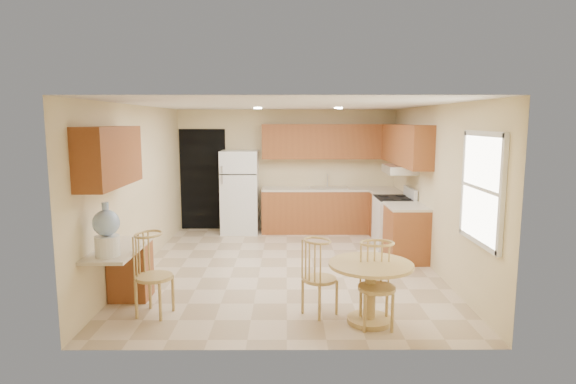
{
  "coord_description": "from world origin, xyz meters",
  "views": [
    {
      "loc": [
        -0.0,
        -7.26,
        2.26
      ],
      "look_at": [
        0.02,
        0.3,
        1.14
      ],
      "focal_mm": 30.0,
      "sensor_mm": 36.0,
      "label": 1
    }
  ],
  "objects_px": {
    "stove": "(394,222)",
    "water_crock": "(107,232)",
    "dining_table": "(370,284)",
    "chair_table_b": "(378,280)",
    "chair_table_a": "(320,271)",
    "chair_desk": "(151,269)",
    "refrigerator": "(240,192)"
  },
  "relations": [
    {
      "from": "chair_table_a",
      "to": "dining_table",
      "type": "bearing_deg",
      "value": 32.84
    },
    {
      "from": "water_crock",
      "to": "chair_table_a",
      "type": "bearing_deg",
      "value": 2.94
    },
    {
      "from": "stove",
      "to": "dining_table",
      "type": "xyz_separation_m",
      "value": [
        -0.99,
        -3.27,
        -0.01
      ]
    },
    {
      "from": "chair_desk",
      "to": "water_crock",
      "type": "height_order",
      "value": "water_crock"
    },
    {
      "from": "dining_table",
      "to": "chair_table_b",
      "type": "relative_size",
      "value": 1.0
    },
    {
      "from": "water_crock",
      "to": "stove",
      "type": "bearing_deg",
      "value": 39.44
    },
    {
      "from": "refrigerator",
      "to": "water_crock",
      "type": "xyz_separation_m",
      "value": [
        -1.05,
        -4.45,
        0.21
      ]
    },
    {
      "from": "refrigerator",
      "to": "stove",
      "type": "xyz_separation_m",
      "value": [
        2.88,
        -1.22,
        -0.37
      ]
    },
    {
      "from": "chair_desk",
      "to": "water_crock",
      "type": "distance_m",
      "value": 0.65
    },
    {
      "from": "stove",
      "to": "chair_desk",
      "type": "xyz_separation_m",
      "value": [
        -3.47,
        -3.13,
        0.12
      ]
    },
    {
      "from": "chair_table_a",
      "to": "chair_table_b",
      "type": "xyz_separation_m",
      "value": [
        0.6,
        -0.36,
        0.03
      ]
    },
    {
      "from": "chair_table_b",
      "to": "chair_desk",
      "type": "xyz_separation_m",
      "value": [
        -2.54,
        0.34,
        0.02
      ]
    },
    {
      "from": "chair_table_b",
      "to": "chair_desk",
      "type": "bearing_deg",
      "value": -7.33
    },
    {
      "from": "chair_table_b",
      "to": "water_crock",
      "type": "bearing_deg",
      "value": -4.24
    },
    {
      "from": "chair_table_a",
      "to": "water_crock",
      "type": "height_order",
      "value": "water_crock"
    },
    {
      "from": "refrigerator",
      "to": "chair_table_a",
      "type": "distance_m",
      "value": 4.54
    },
    {
      "from": "stove",
      "to": "water_crock",
      "type": "height_order",
      "value": "water_crock"
    },
    {
      "from": "dining_table",
      "to": "water_crock",
      "type": "distance_m",
      "value": 3.0
    },
    {
      "from": "refrigerator",
      "to": "chair_table_a",
      "type": "relative_size",
      "value": 1.87
    },
    {
      "from": "dining_table",
      "to": "chair_desk",
      "type": "bearing_deg",
      "value": 176.7
    },
    {
      "from": "water_crock",
      "to": "chair_table_b",
      "type": "bearing_deg",
      "value": -4.62
    },
    {
      "from": "stove",
      "to": "water_crock",
      "type": "xyz_separation_m",
      "value": [
        -3.92,
        -3.23,
        0.58
      ]
    },
    {
      "from": "refrigerator",
      "to": "water_crock",
      "type": "relative_size",
      "value": 2.76
    },
    {
      "from": "dining_table",
      "to": "water_crock",
      "type": "xyz_separation_m",
      "value": [
        -2.94,
        0.04,
        0.59
      ]
    },
    {
      "from": "stove",
      "to": "chair_table_a",
      "type": "bearing_deg",
      "value": -116.34
    },
    {
      "from": "chair_table_b",
      "to": "dining_table",
      "type": "bearing_deg",
      "value": -75.58
    },
    {
      "from": "water_crock",
      "to": "chair_desk",
      "type": "bearing_deg",
      "value": 12.77
    },
    {
      "from": "chair_table_b",
      "to": "stove",
      "type": "bearing_deg",
      "value": -104.75
    },
    {
      "from": "dining_table",
      "to": "chair_table_b",
      "type": "height_order",
      "value": "chair_table_b"
    },
    {
      "from": "chair_table_a",
      "to": "chair_table_b",
      "type": "distance_m",
      "value": 0.7
    },
    {
      "from": "dining_table",
      "to": "chair_table_a",
      "type": "height_order",
      "value": "chair_table_a"
    },
    {
      "from": "refrigerator",
      "to": "chair_table_b",
      "type": "distance_m",
      "value": 5.08
    }
  ]
}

